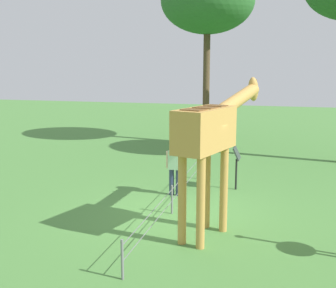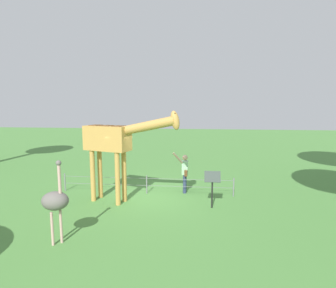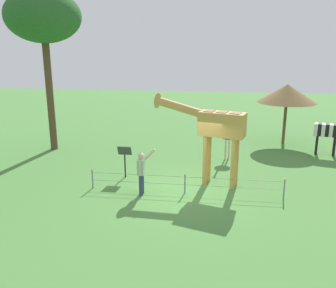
{
  "view_description": "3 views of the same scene",
  "coord_description": "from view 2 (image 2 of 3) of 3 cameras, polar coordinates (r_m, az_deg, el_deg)",
  "views": [
    {
      "loc": [
        -10.02,
        -2.34,
        3.75
      ],
      "look_at": [
        -0.51,
        0.21,
        1.91
      ],
      "focal_mm": 45.47,
      "sensor_mm": 36.0,
      "label": 1
    },
    {
      "loc": [
        2.04,
        -10.84,
        3.67
      ],
      "look_at": [
        0.84,
        0.57,
        2.02
      ],
      "focal_mm": 30.29,
      "sensor_mm": 36.0,
      "label": 2
    },
    {
      "loc": [
        -1.1,
        12.53,
        5.25
      ],
      "look_at": [
        0.57,
        0.63,
        1.96
      ],
      "focal_mm": 38.74,
      "sensor_mm": 36.0,
      "label": 3
    }
  ],
  "objects": [
    {
      "name": "visitor",
      "position": [
        11.73,
        3.38,
        -5.49
      ],
      "size": [
        0.63,
        0.58,
        1.71
      ],
      "color": "navy",
      "rests_on": "ground_plane"
    },
    {
      "name": "ostrich",
      "position": [
        7.99,
        -21.73,
        -10.61
      ],
      "size": [
        0.7,
        0.56,
        2.25
      ],
      "color": "#CC9E93",
      "rests_on": "ground_plane"
    },
    {
      "name": "giraffe",
      "position": [
        10.5,
        -10.75,
        0.37
      ],
      "size": [
        3.71,
        1.58,
        3.46
      ],
      "color": "#C69347",
      "rests_on": "ground_plane"
    },
    {
      "name": "wire_fence",
      "position": [
        11.74,
        -4.31,
        -8.0
      ],
      "size": [
        7.05,
        0.05,
        0.75
      ],
      "color": "slate",
      "rests_on": "ground_plane"
    },
    {
      "name": "ground_plane",
      "position": [
        11.63,
        -4.5,
        -10.25
      ],
      "size": [
        60.0,
        60.0,
        0.0
      ],
      "primitive_type": "plane",
      "color": "#4C843D"
    },
    {
      "name": "info_sign",
      "position": [
        10.13,
        8.91,
        -7.51
      ],
      "size": [
        0.56,
        0.21,
        1.32
      ],
      "color": "black",
      "rests_on": "ground_plane"
    }
  ]
}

